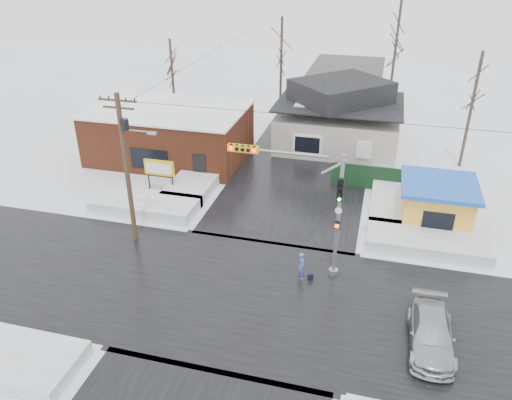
% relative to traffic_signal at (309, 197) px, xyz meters
% --- Properties ---
extents(ground, '(120.00, 120.00, 0.00)m').
position_rel_traffic_signal_xyz_m(ground, '(-2.43, -2.97, -4.54)').
color(ground, white).
rests_on(ground, ground).
extents(road_ns, '(10.00, 120.00, 0.02)m').
position_rel_traffic_signal_xyz_m(road_ns, '(-2.43, -2.97, -4.53)').
color(road_ns, black).
rests_on(road_ns, ground).
extents(road_ew, '(120.00, 10.00, 0.02)m').
position_rel_traffic_signal_xyz_m(road_ew, '(-2.43, -2.97, -4.53)').
color(road_ew, black).
rests_on(road_ew, ground).
extents(snowbank_nw, '(7.00, 3.00, 0.80)m').
position_rel_traffic_signal_xyz_m(snowbank_nw, '(-11.43, 4.03, -4.14)').
color(snowbank_nw, white).
rests_on(snowbank_nw, ground).
extents(snowbank_ne, '(7.00, 3.00, 0.80)m').
position_rel_traffic_signal_xyz_m(snowbank_ne, '(6.57, 4.03, -4.14)').
color(snowbank_ne, white).
rests_on(snowbank_ne, ground).
extents(snowbank_sw, '(7.00, 3.00, 0.70)m').
position_rel_traffic_signal_xyz_m(snowbank_sw, '(-11.43, -9.97, -4.19)').
color(snowbank_sw, white).
rests_on(snowbank_sw, ground).
extents(snowbank_nside_w, '(3.00, 8.00, 0.80)m').
position_rel_traffic_signal_xyz_m(snowbank_nside_w, '(-9.43, 9.03, -4.14)').
color(snowbank_nside_w, white).
rests_on(snowbank_nside_w, ground).
extents(snowbank_nside_e, '(3.00, 8.00, 0.80)m').
position_rel_traffic_signal_xyz_m(snowbank_nside_e, '(4.57, 9.03, -4.14)').
color(snowbank_nside_e, white).
rests_on(snowbank_nside_e, ground).
extents(traffic_signal, '(6.05, 0.68, 7.00)m').
position_rel_traffic_signal_xyz_m(traffic_signal, '(0.00, 0.00, 0.00)').
color(traffic_signal, gray).
rests_on(traffic_signal, ground).
extents(utility_pole, '(3.15, 0.44, 9.00)m').
position_rel_traffic_signal_xyz_m(utility_pole, '(-10.36, 0.53, 0.57)').
color(utility_pole, '#382619').
rests_on(utility_pole, ground).
extents(brick_building, '(12.20, 8.20, 4.12)m').
position_rel_traffic_signal_xyz_m(brick_building, '(-13.43, 13.03, -2.46)').
color(brick_building, brown).
rests_on(brick_building, ground).
extents(marquee_sign, '(2.20, 0.21, 2.55)m').
position_rel_traffic_signal_xyz_m(marquee_sign, '(-11.43, 6.53, -2.62)').
color(marquee_sign, black).
rests_on(marquee_sign, ground).
extents(house, '(10.40, 8.40, 5.76)m').
position_rel_traffic_signal_xyz_m(house, '(-0.43, 19.03, -1.92)').
color(house, '#B3ADA2').
rests_on(house, ground).
extents(kiosk, '(4.60, 4.60, 2.88)m').
position_rel_traffic_signal_xyz_m(kiosk, '(7.07, 7.03, -3.08)').
color(kiosk, yellow).
rests_on(kiosk, ground).
extents(fence, '(8.00, 0.12, 1.80)m').
position_rel_traffic_signal_xyz_m(fence, '(4.07, 11.03, -3.64)').
color(fence, black).
rests_on(fence, ground).
extents(tree_far_left, '(3.00, 3.00, 10.00)m').
position_rel_traffic_signal_xyz_m(tree_far_left, '(-6.43, 23.03, 3.41)').
color(tree_far_left, '#332821').
rests_on(tree_far_left, ground).
extents(tree_far_mid, '(3.00, 3.00, 12.00)m').
position_rel_traffic_signal_xyz_m(tree_far_mid, '(3.57, 25.03, 5.00)').
color(tree_far_mid, '#332821').
rests_on(tree_far_mid, ground).
extents(tree_far_right, '(3.00, 3.00, 9.00)m').
position_rel_traffic_signal_xyz_m(tree_far_right, '(9.57, 17.03, 2.62)').
color(tree_far_right, '#332821').
rests_on(tree_far_right, ground).
extents(tree_far_west, '(3.00, 3.00, 8.00)m').
position_rel_traffic_signal_xyz_m(tree_far_west, '(-16.43, 21.03, 1.82)').
color(tree_far_west, '#332821').
rests_on(tree_far_west, ground).
extents(pedestrian, '(0.55, 0.67, 1.57)m').
position_rel_traffic_signal_xyz_m(pedestrian, '(-0.05, -0.75, -3.76)').
color(pedestrian, '#4257BA').
rests_on(pedestrian, ground).
extents(car, '(2.00, 4.73, 1.36)m').
position_rel_traffic_signal_xyz_m(car, '(6.37, -4.23, -3.86)').
color(car, '#AAACB1').
rests_on(car, ground).
extents(shopping_bag, '(0.30, 0.22, 0.35)m').
position_rel_traffic_signal_xyz_m(shopping_bag, '(0.46, -0.82, -4.36)').
color(shopping_bag, black).
rests_on(shopping_bag, ground).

